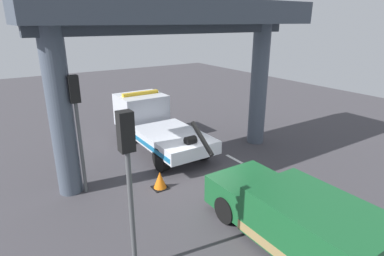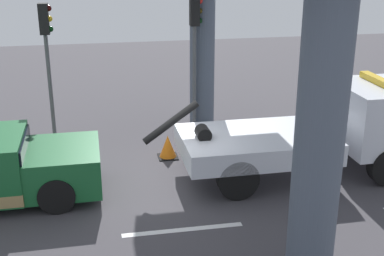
{
  "view_description": "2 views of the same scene",
  "coord_description": "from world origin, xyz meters",
  "px_view_note": "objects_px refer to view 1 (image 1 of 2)",
  "views": [
    {
      "loc": [
        -9.03,
        6.33,
        5.89
      ],
      "look_at": [
        1.32,
        -0.36,
        1.67
      ],
      "focal_mm": 29.31,
      "sensor_mm": 36.0,
      "label": 1
    },
    {
      "loc": [
        -1.64,
        -11.83,
        5.8
      ],
      "look_at": [
        0.54,
        -0.46,
        1.64
      ],
      "focal_mm": 48.69,
      "sensor_mm": 36.0,
      "label": 2
    }
  ],
  "objects_px": {
    "tow_truck_white": "(154,122)",
    "traffic_light_far": "(76,110)",
    "traffic_light_near": "(127,160)",
    "traffic_cone_orange": "(160,181)",
    "towed_van_green": "(298,220)"
  },
  "relations": [
    {
      "from": "towed_van_green",
      "to": "traffic_light_near",
      "type": "height_order",
      "value": "traffic_light_near"
    },
    {
      "from": "traffic_light_near",
      "to": "traffic_light_far",
      "type": "distance_m",
      "value": 4.5
    },
    {
      "from": "traffic_light_far",
      "to": "traffic_cone_orange",
      "type": "height_order",
      "value": "traffic_light_far"
    },
    {
      "from": "tow_truck_white",
      "to": "traffic_cone_orange",
      "type": "bearing_deg",
      "value": 156.41
    },
    {
      "from": "towed_van_green",
      "to": "traffic_light_near",
      "type": "distance_m",
      "value": 4.92
    },
    {
      "from": "traffic_light_near",
      "to": "traffic_light_far",
      "type": "bearing_deg",
      "value": -0.0
    },
    {
      "from": "tow_truck_white",
      "to": "traffic_light_far",
      "type": "distance_m",
      "value": 5.27
    },
    {
      "from": "tow_truck_white",
      "to": "towed_van_green",
      "type": "height_order",
      "value": "tow_truck_white"
    },
    {
      "from": "tow_truck_white",
      "to": "traffic_cone_orange",
      "type": "xyz_separation_m",
      "value": [
        -3.96,
        1.73,
        -0.89
      ]
    },
    {
      "from": "tow_truck_white",
      "to": "traffic_cone_orange",
      "type": "height_order",
      "value": "tow_truck_white"
    },
    {
      "from": "traffic_light_far",
      "to": "traffic_cone_orange",
      "type": "bearing_deg",
      "value": -117.81
    },
    {
      "from": "traffic_light_near",
      "to": "traffic_light_far",
      "type": "xyz_separation_m",
      "value": [
        4.5,
        -0.0,
        0.09
      ]
    },
    {
      "from": "towed_van_green",
      "to": "traffic_light_near",
      "type": "bearing_deg",
      "value": 69.45
    },
    {
      "from": "traffic_light_near",
      "to": "traffic_cone_orange",
      "type": "height_order",
      "value": "traffic_light_near"
    },
    {
      "from": "traffic_light_near",
      "to": "traffic_light_far",
      "type": "relative_size",
      "value": 0.97
    }
  ]
}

